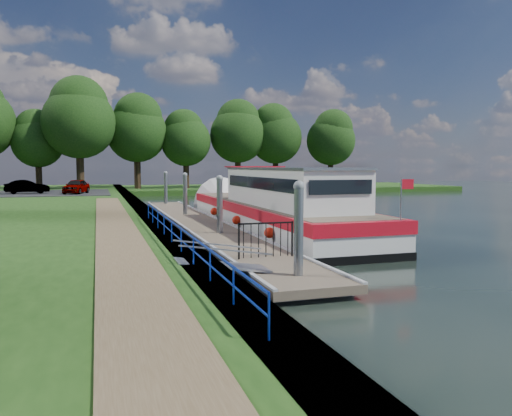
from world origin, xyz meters
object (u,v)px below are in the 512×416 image
object	(u,v)px
barge	(267,208)
car_b	(27,187)
pontoon	(200,226)
car_a	(76,186)

from	to	relation	value
barge	car_b	world-z (taller)	barge
barge	car_b	bearing A→B (deg)	121.40
car_b	barge	bearing A→B (deg)	-160.49
pontoon	car_b	distance (m)	26.31
car_a	pontoon	bearing A→B (deg)	-57.06
car_a	car_b	bearing A→B (deg)	-179.07
pontoon	car_a	xyz separation A→B (m)	(-6.93, 22.63, 1.31)
pontoon	barge	world-z (taller)	barge
car_a	barge	bearing A→B (deg)	-49.60
barge	car_b	size ratio (longest dim) A/B	5.61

